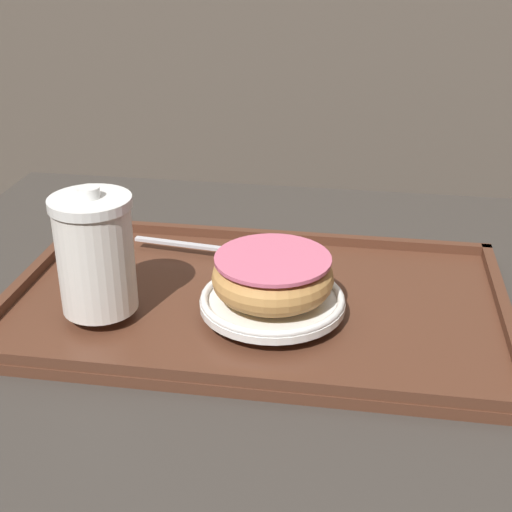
% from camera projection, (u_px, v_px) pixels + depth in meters
% --- Properties ---
extents(cafe_table, '(0.87, 0.79, 0.76)m').
position_uv_depth(cafe_table, '(244.00, 439.00, 0.87)').
color(cafe_table, '#38332D').
rests_on(cafe_table, ground_plane).
extents(serving_tray, '(0.54, 0.33, 0.02)m').
position_uv_depth(serving_tray, '(256.00, 302.00, 0.78)').
color(serving_tray, '#512D1E').
rests_on(serving_tray, cafe_table).
extents(coffee_cup_front, '(0.08, 0.08, 0.13)m').
position_uv_depth(coffee_cup_front, '(95.00, 253.00, 0.72)').
color(coffee_cup_front, white).
rests_on(coffee_cup_front, serving_tray).
extents(plate_with_chocolate_donut, '(0.15, 0.15, 0.01)m').
position_uv_depth(plate_with_chocolate_donut, '(272.00, 300.00, 0.74)').
color(plate_with_chocolate_donut, white).
rests_on(plate_with_chocolate_donut, serving_tray).
extents(donut_chocolate_glazed, '(0.13, 0.13, 0.04)m').
position_uv_depth(donut_chocolate_glazed, '(273.00, 276.00, 0.73)').
color(donut_chocolate_glazed, tan).
rests_on(donut_chocolate_glazed, plate_with_chocolate_donut).
extents(spoon, '(0.16, 0.03, 0.01)m').
position_uv_depth(spoon, '(223.00, 247.00, 0.86)').
color(spoon, silver).
rests_on(spoon, serving_tray).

